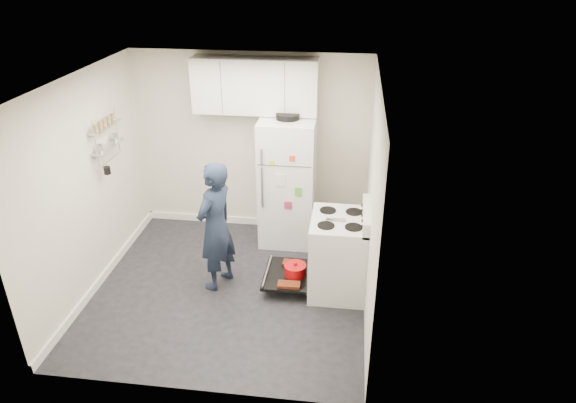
# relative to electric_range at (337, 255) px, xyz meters

# --- Properties ---
(room) EXTENTS (3.21, 3.21, 2.51)m
(room) POSITION_rel_electric_range_xyz_m (-1.29, -0.12, 0.74)
(room) COLOR black
(room) RESTS_ON ground
(electric_range) EXTENTS (0.66, 0.76, 1.10)m
(electric_range) POSITION_rel_electric_range_xyz_m (0.00, 0.00, 0.00)
(electric_range) COLOR silver
(electric_range) RESTS_ON ground
(open_oven_door) EXTENTS (0.55, 0.70, 0.21)m
(open_oven_door) POSITION_rel_electric_range_xyz_m (-0.55, -0.01, -0.29)
(open_oven_door) COLOR black
(open_oven_door) RESTS_ON ground
(refrigerator) EXTENTS (0.72, 0.74, 1.81)m
(refrigerator) POSITION_rel_electric_range_xyz_m (-0.72, 1.10, 0.41)
(refrigerator) COLOR white
(refrigerator) RESTS_ON ground
(upper_cabinets) EXTENTS (1.60, 0.33, 0.70)m
(upper_cabinets) POSITION_rel_electric_range_xyz_m (-1.16, 1.28, 1.63)
(upper_cabinets) COLOR silver
(upper_cabinets) RESTS_ON room
(wall_shelf_rack) EXTENTS (0.14, 0.60, 0.61)m
(wall_shelf_rack) POSITION_rel_electric_range_xyz_m (-2.78, 0.34, 1.21)
(wall_shelf_rack) COLOR #B2B2B7
(wall_shelf_rack) RESTS_ON room
(person) EXTENTS (0.57, 0.68, 1.59)m
(person) POSITION_rel_electric_range_xyz_m (-1.41, -0.08, 0.33)
(person) COLOR #192338
(person) RESTS_ON ground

